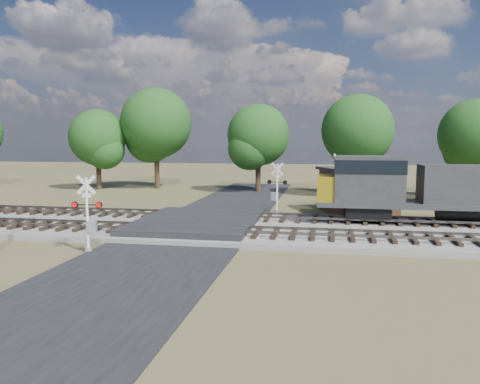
# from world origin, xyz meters

# --- Properties ---
(ground) EXTENTS (160.00, 160.00, 0.00)m
(ground) POSITION_xyz_m (0.00, 0.00, 0.00)
(ground) COLOR #4C4B28
(ground) RESTS_ON ground
(ballast_bed) EXTENTS (140.00, 10.00, 0.30)m
(ballast_bed) POSITION_xyz_m (10.00, 0.50, 0.15)
(ballast_bed) COLOR gray
(ballast_bed) RESTS_ON ground
(road) EXTENTS (7.00, 60.00, 0.08)m
(road) POSITION_xyz_m (0.00, 0.00, 0.04)
(road) COLOR black
(road) RESTS_ON ground
(crossing_panel) EXTENTS (7.00, 9.00, 0.62)m
(crossing_panel) POSITION_xyz_m (0.00, 0.50, 0.32)
(crossing_panel) COLOR #262628
(crossing_panel) RESTS_ON ground
(track_near) EXTENTS (140.00, 2.60, 0.33)m
(track_near) POSITION_xyz_m (3.12, -2.00, 0.41)
(track_near) COLOR black
(track_near) RESTS_ON ballast_bed
(track_far) EXTENTS (140.00, 2.60, 0.33)m
(track_far) POSITION_xyz_m (3.12, 3.00, 0.41)
(track_far) COLOR black
(track_far) RESTS_ON ballast_bed
(crossing_signal_near) EXTENTS (1.50, 0.35, 3.72)m
(crossing_signal_near) POSITION_xyz_m (-3.43, -6.30, 1.55)
(crossing_signal_near) COLOR silver
(crossing_signal_near) RESTS_ON ground
(crossing_signal_far) EXTENTS (1.50, 0.42, 3.76)m
(crossing_signal_far) POSITION_xyz_m (4.09, 7.18, 1.56)
(crossing_signal_far) COLOR silver
(crossing_signal_far) RESTS_ON ground
(equipment_shed) EXTENTS (6.38, 6.38, 3.34)m
(equipment_shed) POSITION_xyz_m (10.03, 8.82, 1.69)
(equipment_shed) COLOR #43271D
(equipment_shed) RESTS_ON ground
(treeline) EXTENTS (82.37, 11.98, 11.13)m
(treeline) POSITION_xyz_m (5.50, 20.80, 6.28)
(treeline) COLOR black
(treeline) RESTS_ON ground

